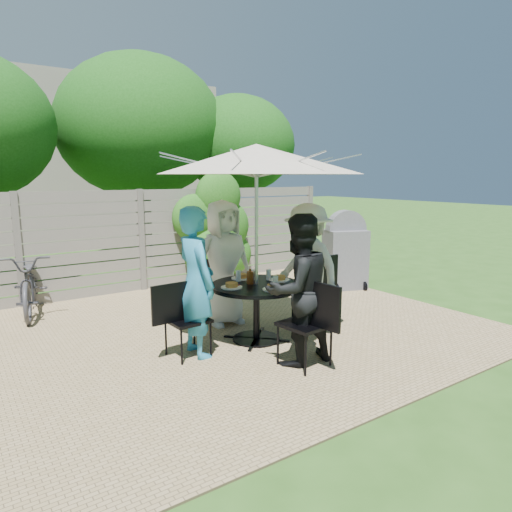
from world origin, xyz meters
TOP-DOWN VIEW (x-y plane):
  - backyard_envelope at (0.09, 10.29)m, footprint 60.00×60.00m
  - patio_table at (0.24, -0.34)m, footprint 1.15×1.15m
  - umbrella at (0.24, -0.34)m, footprint 2.56×2.56m
  - chair_back at (0.25, 0.63)m, footprint 0.46×0.65m
  - person_back at (0.25, 0.49)m, footprint 0.87×0.57m
  - chair_left at (-0.73, -0.33)m, footprint 0.67×0.46m
  - person_left at (-0.59, -0.33)m, footprint 0.43×0.65m
  - chair_front at (0.23, -1.31)m, footprint 0.53×0.74m
  - person_front at (0.23, -1.17)m, footprint 0.83×0.65m
  - chair_right at (1.20, -0.35)m, footprint 0.73×0.52m
  - person_right at (1.07, -0.35)m, footprint 0.65×1.12m
  - plate_back at (0.24, 0.02)m, footprint 0.26×0.26m
  - plate_left at (-0.12, -0.33)m, footprint 0.26×0.26m
  - plate_front at (0.23, -0.70)m, footprint 0.26×0.26m
  - plate_right at (0.60, -0.34)m, footprint 0.26×0.26m
  - glass_back at (0.14, -0.08)m, footprint 0.07×0.07m
  - glass_front at (0.34, -0.60)m, footprint 0.07×0.07m
  - glass_right at (0.50, -0.24)m, footprint 0.07×0.07m
  - syrup_jug at (0.18, -0.29)m, footprint 0.09×0.09m
  - coffee_cup at (0.34, -0.12)m, footprint 0.08×0.08m
  - bicycle at (-1.91, 2.60)m, footprint 1.02×1.92m
  - bbq_grill at (3.15, 1.01)m, footprint 0.87×0.77m

SIDE VIEW (x-z plane):
  - chair_back at x=0.25m, z-range -0.17..0.70m
  - chair_left at x=-0.73m, z-range -0.18..0.73m
  - chair_right at x=1.20m, z-range -0.20..0.79m
  - chair_front at x=0.23m, z-range -0.20..0.79m
  - bicycle at x=-1.91m, z-range 0.00..0.96m
  - patio_table at x=0.24m, z-range 0.15..0.90m
  - bbq_grill at x=3.15m, z-range -0.07..1.40m
  - plate_back at x=0.24m, z-range 0.74..0.80m
  - plate_left at x=-0.12m, z-range 0.74..0.80m
  - plate_front at x=0.23m, z-range 0.74..0.80m
  - plate_right at x=0.60m, z-range 0.74..0.80m
  - coffee_cup at x=0.34m, z-range 0.75..0.87m
  - glass_back at x=0.14m, z-range 0.75..0.89m
  - glass_front at x=0.34m, z-range 0.75..0.89m
  - glass_right at x=0.50m, z-range 0.75..0.89m
  - syrup_jug at x=0.18m, z-range 0.75..0.91m
  - person_front at x=0.23m, z-range 0.00..1.69m
  - person_right at x=1.07m, z-range 0.00..1.73m
  - person_left at x=-0.59m, z-range 0.00..1.76m
  - person_back at x=0.25m, z-range 0.00..1.76m
  - umbrella at x=0.24m, z-range 1.05..3.50m
  - backyard_envelope at x=0.09m, z-range 0.11..5.11m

